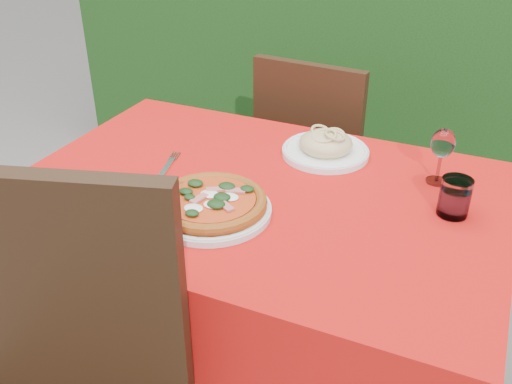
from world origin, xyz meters
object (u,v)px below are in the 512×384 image
at_px(water_glass, 454,199).
at_px(fork, 164,171).
at_px(pizza_plate, 211,205).
at_px(wine_glass, 443,145).
at_px(chair_far, 315,155).
at_px(pasta_plate, 326,147).

xyz_separation_m(water_glass, fork, (-0.75, -0.10, -0.04)).
distance_m(pizza_plate, fork, 0.26).
bearing_deg(pizza_plate, wine_glass, 39.15).
relative_size(chair_far, wine_glass, 5.90).
bearing_deg(chair_far, pasta_plate, 115.28).
distance_m(chair_far, fork, 0.78).
bearing_deg(wine_glass, fork, -160.06).
bearing_deg(water_glass, fork, -172.42).
relative_size(pizza_plate, fork, 1.38).
bearing_deg(fork, water_glass, -6.93).
bearing_deg(wine_glass, pasta_plate, 173.92).
bearing_deg(pasta_plate, fork, -142.36).
relative_size(chair_far, water_glass, 9.38).
height_order(chair_far, water_glass, chair_far).
bearing_deg(pasta_plate, pizza_plate, -109.84).
bearing_deg(fork, pasta_plate, 23.14).
bearing_deg(water_glass, chair_far, 131.52).
relative_size(pizza_plate, pasta_plate, 1.18).
xyz_separation_m(pizza_plate, fork, (-0.22, 0.13, -0.02)).
relative_size(chair_far, fork, 4.21).
relative_size(pasta_plate, water_glass, 2.61).
bearing_deg(wine_glass, water_glass, -68.50).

